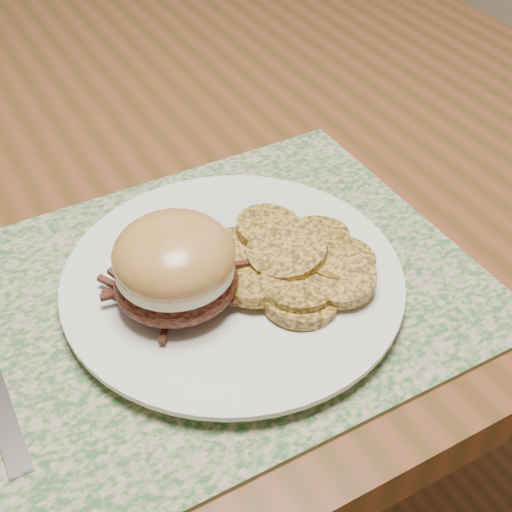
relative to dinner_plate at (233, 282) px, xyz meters
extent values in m
cylinder|color=brown|center=(0.51, 0.64, -0.41)|extent=(0.06, 0.06, 0.71)
cube|color=#376132|center=(-0.03, 0.01, -0.01)|extent=(0.45, 0.33, 0.00)
cylinder|color=silver|center=(0.00, 0.00, 0.00)|extent=(0.26, 0.26, 0.02)
ellipsoid|color=black|center=(-0.05, 0.00, 0.03)|extent=(0.11, 0.10, 0.04)
cylinder|color=beige|center=(-0.05, 0.00, 0.04)|extent=(0.10, 0.10, 0.01)
ellipsoid|color=#AA6D38|center=(-0.05, 0.00, 0.05)|extent=(0.10, 0.10, 0.05)
cylinder|color=#A77B31|center=(0.01, 0.01, 0.01)|extent=(0.07, 0.07, 0.01)
cylinder|color=#A77B31|center=(0.05, 0.02, 0.02)|extent=(0.08, 0.08, 0.02)
cylinder|color=#A77B31|center=(0.08, 0.00, 0.01)|extent=(0.07, 0.07, 0.02)
cylinder|color=#A77B31|center=(0.01, -0.03, 0.02)|extent=(0.07, 0.07, 0.02)
cylinder|color=#A77B31|center=(0.04, -0.01, 0.03)|extent=(0.09, 0.09, 0.03)
cylinder|color=#A77B31|center=(0.08, -0.04, 0.02)|extent=(0.07, 0.07, 0.02)
cylinder|color=#A77B31|center=(0.03, -0.05, 0.01)|extent=(0.07, 0.07, 0.02)
cylinder|color=#A77B31|center=(0.07, -0.06, 0.02)|extent=(0.08, 0.08, 0.02)
cylinder|color=#A77B31|center=(0.03, -0.05, 0.02)|extent=(0.08, 0.08, 0.02)
camera|label=1|loc=(-0.19, -0.37, 0.40)|focal=50.00mm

